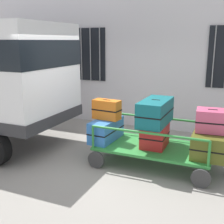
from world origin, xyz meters
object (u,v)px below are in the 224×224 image
(luggage_cart, at_px, (154,149))
(suitcase_center_middle, at_px, (212,121))
(suitcase_left_bottom, at_px, (106,130))
(suitcase_left_middle, at_px, (107,109))
(suitcase_center_bottom, at_px, (210,143))
(suitcase_midleft_middle, at_px, (155,112))
(suitcase_midleft_bottom, at_px, (155,135))

(luggage_cart, xyz_separation_m, suitcase_center_middle, (1.03, 0.02, 0.69))
(suitcase_left_bottom, xyz_separation_m, suitcase_left_middle, (0.00, 0.03, 0.42))
(luggage_cart, bearing_deg, suitcase_center_bottom, -0.18)
(suitcase_center_middle, bearing_deg, luggage_cart, -179.14)
(suitcase_left_middle, relative_size, suitcase_center_middle, 1.00)
(suitcase_center_middle, bearing_deg, suitcase_left_middle, -179.57)
(suitcase_midleft_middle, bearing_deg, luggage_cart, 90.00)
(suitcase_left_middle, xyz_separation_m, suitcase_center_middle, (2.05, 0.02, -0.01))
(luggage_cart, relative_size, suitcase_left_middle, 3.85)
(suitcase_left_middle, bearing_deg, suitcase_left_bottom, -90.00)
(luggage_cart, xyz_separation_m, suitcase_midleft_middle, (-0.00, -0.01, 0.75))
(suitcase_center_middle, bearing_deg, suitcase_midleft_bottom, -179.69)
(luggage_cart, xyz_separation_m, suitcase_left_middle, (-1.03, -0.00, 0.70))
(suitcase_left_middle, height_order, suitcase_midleft_middle, suitcase_midleft_middle)
(suitcase_midleft_bottom, bearing_deg, suitcase_left_bottom, -177.77)
(luggage_cart, relative_size, suitcase_center_bottom, 2.42)
(suitcase_center_bottom, bearing_deg, suitcase_midleft_middle, -179.49)
(suitcase_midleft_bottom, relative_size, suitcase_center_bottom, 0.69)
(suitcase_midleft_middle, xyz_separation_m, suitcase_center_bottom, (1.03, 0.01, -0.48))
(luggage_cart, bearing_deg, suitcase_left_middle, -180.00)
(suitcase_center_middle, bearing_deg, suitcase_center_bottom, -90.00)
(luggage_cart, height_order, suitcase_center_bottom, suitcase_center_bottom)
(suitcase_left_bottom, xyz_separation_m, suitcase_midleft_bottom, (1.03, 0.04, 0.01))
(suitcase_midleft_bottom, relative_size, suitcase_center_middle, 1.10)
(suitcase_left_middle, distance_m, suitcase_center_bottom, 2.10)
(luggage_cart, distance_m, suitcase_midleft_bottom, 0.28)
(suitcase_center_bottom, bearing_deg, luggage_cart, 179.82)
(luggage_cart, bearing_deg, suitcase_midleft_middle, -90.00)
(suitcase_left_bottom, height_order, suitcase_midleft_middle, suitcase_midleft_middle)
(suitcase_center_bottom, height_order, suitcase_center_middle, suitcase_center_middle)
(suitcase_left_middle, xyz_separation_m, suitcase_midleft_bottom, (1.03, 0.01, -0.42))
(suitcase_left_bottom, xyz_separation_m, suitcase_center_bottom, (2.05, 0.03, -0.01))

